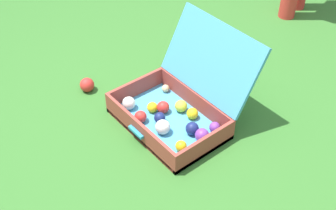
{
  "coord_description": "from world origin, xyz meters",
  "views": [
    {
      "loc": [
        1.41,
        -1.07,
        1.63
      ],
      "look_at": [
        0.07,
        0.02,
        0.14
      ],
      "focal_mm": 46.47,
      "sensor_mm": 36.0,
      "label": 1
    }
  ],
  "objects": [
    {
      "name": "ground_plane",
      "position": [
        0.0,
        0.0,
        0.0
      ],
      "size": [
        16.0,
        16.0,
        0.0
      ],
      "primitive_type": "plane",
      "color": "#336B28"
    },
    {
      "name": "stray_ball_on_grass",
      "position": [
        -0.47,
        -0.16,
        0.04
      ],
      "size": [
        0.09,
        0.09,
        0.09
      ],
      "primitive_type": "sphere",
      "color": "red",
      "rests_on": "ground"
    },
    {
      "name": "open_suitcase",
      "position": [
        0.07,
        0.1,
        0.11
      ],
      "size": [
        0.6,
        0.62,
        0.49
      ],
      "color": "#4799C6",
      "rests_on": "ground"
    }
  ]
}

